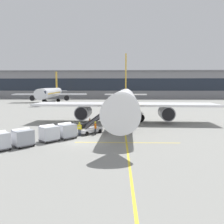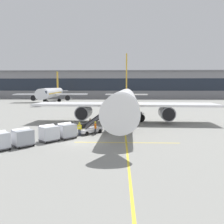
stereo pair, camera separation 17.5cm
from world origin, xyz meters
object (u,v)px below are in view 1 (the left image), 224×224
Objects in this scene: safety_cone_engine_keepout at (90,120)px; distant_airplane at (51,93)px; belt_loader at (91,127)px; ground_crew_by_loader at (79,128)px; ground_crew_by_carts at (95,127)px; baggage_cart_second at (49,133)px; baggage_cart_third at (23,137)px; baggage_cart_lead at (67,131)px; parked_airplane at (124,102)px.

distant_airplane is (-21.88, 50.30, 3.36)m from safety_cone_engine_keepout.
belt_loader is 2.77× the size of ground_crew_by_loader.
ground_crew_by_loader is (-1.29, -1.63, 0.13)m from belt_loader.
belt_loader is 1.09m from ground_crew_by_carts.
baggage_cart_second is 3.16m from baggage_cart_third.
baggage_cart_lead is at bearing 46.50° from baggage_cart_third.
parked_airplane reaches higher than baggage_cart_lead.
baggage_cart_lead and baggage_cart_second have the same top height.
safety_cone_engine_keepout is 54.96m from distant_airplane.
ground_crew_by_loader is at bearing 53.03° from baggage_cart_lead.
safety_cone_engine_keepout is (4.89, 17.63, -0.64)m from baggage_cart_third.
baggage_cart_second reaches higher than ground_crew_by_carts.
safety_cone_engine_keepout is 0.02× the size of distant_airplane.
baggage_cart_lead is 67.29m from distant_airplane.
ground_crew_by_carts is at bearing -50.67° from belt_loader.
parked_airplane is 16.48× the size of baggage_cart_second.
baggage_cart_lead reaches higher than ground_crew_by_loader.
distant_airplane is at bearing 104.04° from baggage_cart_third.
ground_crew_by_carts reaches higher than safety_cone_engine_keepout.
distant_airplane is (-23.34, 60.62, 2.85)m from belt_loader.
belt_loader is at bearing -81.96° from safety_cone_engine_keepout.
baggage_cart_third is at bearing -131.13° from baggage_cart_second.
belt_loader is 1.89× the size of baggage_cart_second.
parked_airplane reaches higher than ground_crew_by_carts.
ground_crew_by_loader is at bearing -158.12° from ground_crew_by_carts.
belt_loader is at bearing 129.33° from ground_crew_by_carts.
safety_cone_engine_keepout is at bearing -66.49° from distant_airplane.
distant_airplane is (-24.03, 61.45, 2.72)m from ground_crew_by_carts.
ground_crew_by_loader is (2.98, 3.30, -0.00)m from baggage_cart_second.
baggage_cart_third is (-2.08, -2.38, 0.00)m from baggage_cart_second.
parked_airplane is 24.13× the size of ground_crew_by_loader.
belt_loader is at bearing 49.03° from baggage_cart_third.
belt_loader is 6.48× the size of safety_cone_engine_keepout.
distant_airplane is at bearing 111.06° from belt_loader.
baggage_cart_lead is 1.46× the size of ground_crew_by_loader.
ground_crew_by_carts is 2.34× the size of safety_cone_engine_keepout.
belt_loader reaches higher than ground_crew_by_loader.
belt_loader is 6.53m from baggage_cart_second.
ground_crew_by_loader is at bearing -128.37° from belt_loader.
ground_crew_by_loader is 2.34× the size of safety_cone_engine_keepout.
ground_crew_by_loader and ground_crew_by_carts have the same top height.
baggage_cart_second is at bearing -121.26° from parked_airplane.
belt_loader is 9.69m from baggage_cart_third.
ground_crew_by_carts is (0.68, -0.84, 0.13)m from belt_loader.
baggage_cart_third reaches higher than ground_crew_by_carts.
baggage_cart_second reaches higher than ground_crew_by_loader.
baggage_cart_lead is 1.46× the size of ground_crew_by_carts.
baggage_cart_third is 70.08m from distant_airplane.
parked_airplane is 57.93m from distant_airplane.
belt_loader is (-4.78, -9.97, -2.83)m from parked_airplane.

